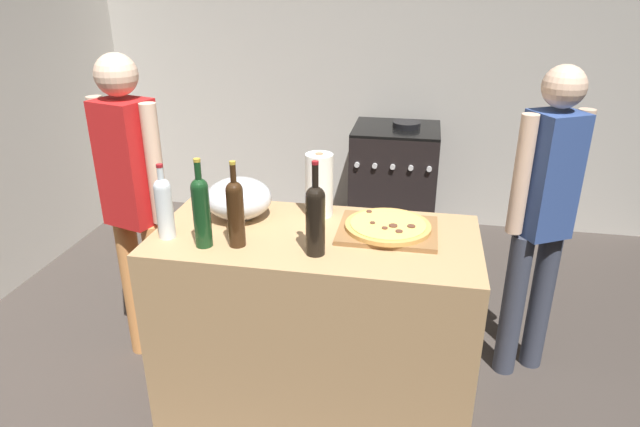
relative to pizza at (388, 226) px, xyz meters
The scene contains 14 objects.
ground_plane 1.29m from the pizza, 118.89° to the left, with size 4.72×3.75×0.02m, color #3F3833.
kitchen_wall_rear 2.42m from the pizza, 99.73° to the left, with size 4.72×0.10×2.60m, color #BCB7AD.
counter 0.58m from the pizza, 166.27° to the right, with size 1.32×0.64×0.94m, color tan.
cutting_board 0.02m from the pizza, 135.73° to the left, with size 0.40×0.32×0.02m, color olive.
pizza is the anchor object (origin of this frame).
mixing_bowl 0.65m from the pizza, behind, with size 0.29×0.29×0.17m.
paper_towel_roll 0.35m from the pizza, 156.85° to the left, with size 0.12×0.12×0.28m.
wine_bottle_dark 0.75m from the pizza, 160.21° to the right, with size 0.07×0.07×0.35m.
wine_bottle_amber 0.37m from the pizza, 137.21° to the right, with size 0.07×0.07×0.37m.
wine_bottle_green 0.62m from the pizza, 158.63° to the right, with size 0.07×0.07×0.34m.
wine_bottle_clear 0.90m from the pizza, 166.73° to the right, with size 0.07×0.07×0.31m.
stove 2.03m from the pizza, 92.24° to the left, with size 0.63×0.59×0.92m.
person_in_stripes 1.26m from the pizza, behind, with size 0.39×0.26×1.60m.
person_in_red 0.84m from the pizza, 34.35° to the left, with size 0.34×0.28×1.57m.
Camera 1 is at (0.51, -1.23, 1.91)m, focal length 31.14 mm.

